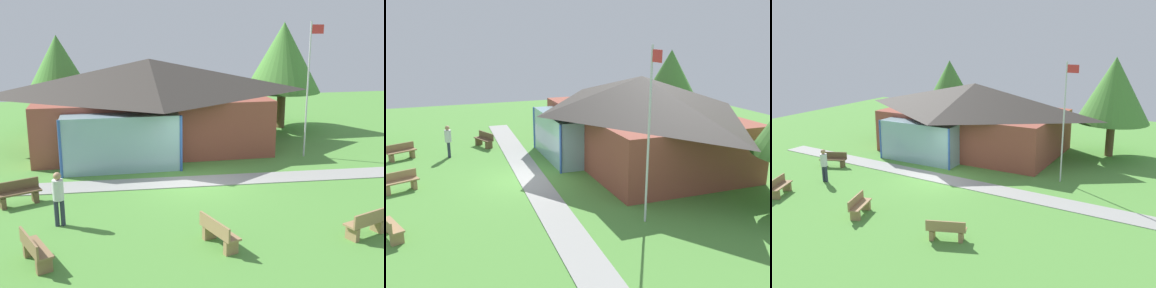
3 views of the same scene
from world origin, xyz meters
TOP-DOWN VIEW (x-y plane):
  - ground_plane at (0.00, 0.00)m, footprint 44.00×44.00m
  - pavilion at (-1.20, 6.11)m, footprint 11.94×8.63m
  - footpath at (0.00, 0.13)m, footprint 23.69×2.25m
  - flagpole at (5.78, 2.81)m, footprint 0.64×0.08m
  - bench_front_center at (-0.47, -5.50)m, footprint 0.91×1.56m
  - bench_front_right at (3.99, -5.69)m, footprint 1.56×0.94m
  - bench_front_left at (-5.40, -5.60)m, footprint 1.01×1.55m
  - bench_mid_left at (-6.49, -1.10)m, footprint 1.55×1.00m
  - visitor_strolling_lawn at (-4.95, -3.20)m, footprint 0.34×0.34m
  - tree_behind_pavilion_left at (-5.90, 10.99)m, footprint 3.59×3.59m

SIDE VIEW (x-z plane):
  - ground_plane at x=0.00m, z-range 0.00..0.00m
  - footpath at x=0.00m, z-range 0.00..0.03m
  - bench_front_center at x=-0.47m, z-range -0.02..0.82m
  - bench_front_right at x=3.99m, z-range -0.02..0.82m
  - bench_front_left at x=-5.40m, z-range -0.02..0.82m
  - bench_mid_left at x=-6.49m, z-range -0.02..0.82m
  - visitor_strolling_lawn at x=-4.95m, z-range 0.15..1.89m
  - pavilion at x=-1.20m, z-range 0.08..4.47m
  - flagpole at x=5.78m, z-range 0.30..6.48m
  - tree_behind_pavilion_left at x=-5.90m, z-range 1.08..6.52m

